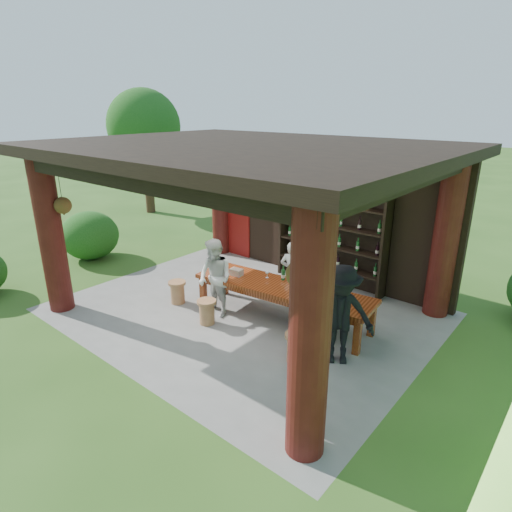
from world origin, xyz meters
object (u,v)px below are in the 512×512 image
Objects in this scene: wine_shelf at (331,236)px; tasting_table at (282,291)px; stool_near_left at (207,311)px; guest_woman at (215,278)px; host at (292,273)px; guest_man at (340,315)px; stool_far_left at (178,292)px; napkin_basket at (236,272)px; stool_near_right at (296,347)px.

tasting_table is (0.23, -2.23, -0.59)m from wine_shelf.
stool_near_left is 0.70m from guest_woman.
tasting_table is 0.77m from host.
guest_man is at bearing 10.41° from stool_near_left.
stool_far_left is 2.56m from host.
wine_shelf is 1.58× the size of guest_man.
guest_man is (2.69, 0.49, 0.61)m from stool_near_left.
stool_near_left is 1.21m from stool_far_left.
guest_man is at bearing -19.93° from tasting_table.
guest_woman is at bearing 38.42° from host.
guest_man reaches higher than napkin_basket.
stool_near_right is 2.05× the size of napkin_basket.
wine_shelf is at bearing 78.77° from guest_woman.
stool_near_left is 0.35× the size of host.
stool_near_right is (1.10, -1.06, -0.36)m from tasting_table.
guest_woman is 0.92× the size of guest_man.
host is (-0.04, -1.51, -0.50)m from wine_shelf.
guest_woman is (-0.15, 0.41, 0.55)m from stool_near_left.
host reaches higher than stool_near_left.
stool_far_left is at bearing 168.30° from stool_near_left.
napkin_basket is at bearing 30.65° from stool_far_left.
stool_near_right is 3.35m from stool_far_left.
wine_shelf is 1.71× the size of guest_woman.
tasting_table is 7.55× the size of stool_near_left.
tasting_table is 7.50× the size of stool_far_left.
guest_woman is (-2.31, 0.38, 0.53)m from stool_near_right.
stool_far_left is 0.29× the size of guest_man.
stool_far_left is at bearing -123.24° from wine_shelf.
wine_shelf reaches higher than host.
guest_man is at bearing 3.67° from stool_far_left.
tasting_table is 2.43m from stool_far_left.
stool_near_left is at bearing -134.18° from tasting_table.
stool_near_left is 1.08m from napkin_basket.
stool_far_left is (-2.01, -3.07, -0.96)m from wine_shelf.
wine_shelf is 0.73× the size of tasting_table.
host is at bearing 127.50° from stool_near_right.
stool_near_left is (-1.06, -1.09, -0.37)m from tasting_table.
stool_near_left is 2.81m from guest_man.
guest_woman is (-1.21, -0.68, 0.18)m from tasting_table.
host is at bearing 38.31° from stool_far_left.
guest_man is (1.64, -0.59, 0.24)m from tasting_table.
stool_near_right is 2.29m from host.
guest_man reaches higher than tasting_table.
stool_far_left is at bearing 176.25° from stool_near_right.
napkin_basket is (-1.09, -0.16, 0.18)m from tasting_table.
stool_near_right is at bearing -44.01° from tasting_table.
stool_near_left is 0.29× the size of guest_man.
host is 1.21m from napkin_basket.
napkin_basket reaches higher than tasting_table.
wine_shelf is 3.09m from guest_woman.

